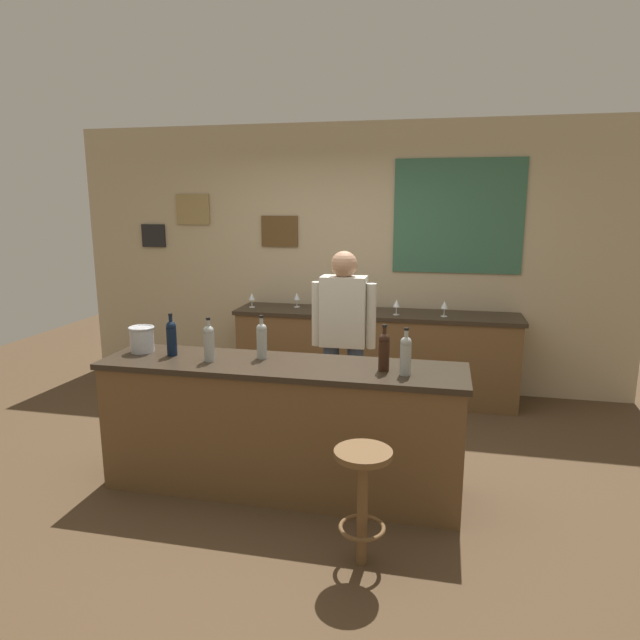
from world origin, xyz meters
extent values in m
plane|color=#4C3823|center=(0.00, 0.00, 0.00)|extent=(10.00, 10.00, 0.00)
cube|color=tan|center=(0.00, 2.03, 1.40)|extent=(6.00, 0.06, 2.80)
cube|color=black|center=(-2.20, 1.99, 1.62)|extent=(0.28, 0.02, 0.26)
cube|color=#997F4C|center=(-1.70, 1.99, 1.91)|extent=(0.39, 0.02, 0.33)
cube|color=brown|center=(-0.70, 1.99, 1.68)|extent=(0.40, 0.02, 0.33)
cube|color=#38664C|center=(1.17, 1.99, 1.85)|extent=(1.28, 0.02, 1.14)
cube|color=brown|center=(0.00, -0.40, 0.44)|extent=(2.45, 0.57, 0.88)
cube|color=#2D2319|center=(0.00, -0.40, 0.90)|extent=(2.50, 0.60, 0.04)
cube|color=brown|center=(0.40, 1.65, 0.43)|extent=(2.82, 0.53, 0.86)
cube|color=#2D2319|center=(0.40, 1.65, 0.88)|extent=(2.88, 0.56, 0.04)
cylinder|color=#384766|center=(0.39, 0.40, 0.43)|extent=(0.13, 0.13, 0.86)
cylinder|color=#384766|center=(0.19, 0.40, 0.43)|extent=(0.13, 0.13, 0.86)
cube|color=beige|center=(0.29, 0.40, 1.14)|extent=(0.36, 0.20, 0.56)
sphere|color=#A87A5B|center=(0.29, 0.40, 1.51)|extent=(0.21, 0.21, 0.21)
cylinder|color=beige|center=(0.51, 0.40, 1.11)|extent=(0.08, 0.08, 0.52)
cylinder|color=beige|center=(0.07, 0.40, 1.11)|extent=(0.08, 0.08, 0.52)
cylinder|color=brown|center=(0.67, -1.12, 0.32)|extent=(0.06, 0.06, 0.65)
torus|color=brown|center=(0.67, -1.12, 0.22)|extent=(0.26, 0.26, 0.02)
cylinder|color=brown|center=(0.67, -1.12, 0.66)|extent=(0.32, 0.32, 0.03)
cylinder|color=black|center=(-0.81, -0.37, 1.02)|extent=(0.07, 0.07, 0.20)
sphere|color=black|center=(-0.81, -0.37, 1.13)|extent=(0.07, 0.07, 0.07)
cylinder|color=black|center=(-0.81, -0.37, 1.17)|extent=(0.03, 0.03, 0.09)
cylinder|color=black|center=(-0.81, -0.37, 1.22)|extent=(0.03, 0.03, 0.02)
cylinder|color=#999E99|center=(-0.49, -0.45, 1.02)|extent=(0.07, 0.07, 0.20)
sphere|color=#999E99|center=(-0.49, -0.45, 1.13)|extent=(0.07, 0.07, 0.07)
cylinder|color=#999E99|center=(-0.49, -0.45, 1.17)|extent=(0.03, 0.03, 0.09)
cylinder|color=black|center=(-0.49, -0.45, 1.22)|extent=(0.03, 0.03, 0.02)
cylinder|color=#999E99|center=(-0.16, -0.30, 1.02)|extent=(0.07, 0.07, 0.20)
sphere|color=#999E99|center=(-0.16, -0.30, 1.13)|extent=(0.07, 0.07, 0.07)
cylinder|color=#999E99|center=(-0.16, -0.30, 1.17)|extent=(0.03, 0.03, 0.09)
cylinder|color=black|center=(-0.16, -0.30, 1.22)|extent=(0.03, 0.03, 0.02)
cylinder|color=black|center=(0.70, -0.42, 1.02)|extent=(0.07, 0.07, 0.20)
sphere|color=black|center=(0.70, -0.42, 1.13)|extent=(0.07, 0.07, 0.07)
cylinder|color=black|center=(0.70, -0.42, 1.17)|extent=(0.03, 0.03, 0.09)
cylinder|color=black|center=(0.70, -0.42, 1.22)|extent=(0.03, 0.03, 0.02)
cylinder|color=#999E99|center=(0.84, -0.48, 1.02)|extent=(0.07, 0.07, 0.20)
sphere|color=#999E99|center=(0.84, -0.48, 1.13)|extent=(0.07, 0.07, 0.07)
cylinder|color=#999E99|center=(0.84, -0.48, 1.17)|extent=(0.03, 0.03, 0.09)
cylinder|color=black|center=(0.84, -0.48, 1.22)|extent=(0.03, 0.03, 0.02)
cylinder|color=#B7BABF|center=(-1.07, -0.32, 1.01)|extent=(0.17, 0.17, 0.18)
torus|color=#B7BABF|center=(-1.07, -0.32, 1.10)|extent=(0.19, 0.19, 0.02)
cylinder|color=silver|center=(-0.91, 1.63, 0.90)|extent=(0.06, 0.06, 0.00)
cylinder|color=silver|center=(-0.91, 1.63, 0.94)|extent=(0.01, 0.01, 0.07)
cone|color=silver|center=(-0.91, 1.63, 1.02)|extent=(0.07, 0.07, 0.08)
cylinder|color=silver|center=(-0.45, 1.74, 0.90)|extent=(0.06, 0.06, 0.00)
cylinder|color=silver|center=(-0.45, 1.74, 0.94)|extent=(0.01, 0.01, 0.07)
cone|color=silver|center=(-0.45, 1.74, 1.02)|extent=(0.07, 0.07, 0.08)
cylinder|color=silver|center=(-0.22, 1.74, 0.90)|extent=(0.06, 0.06, 0.00)
cylinder|color=silver|center=(-0.22, 1.74, 0.94)|extent=(0.01, 0.01, 0.07)
cone|color=silver|center=(-0.22, 1.74, 1.02)|extent=(0.07, 0.07, 0.08)
cylinder|color=silver|center=(0.62, 1.55, 0.90)|extent=(0.06, 0.06, 0.00)
cylinder|color=silver|center=(0.62, 1.55, 0.94)|extent=(0.01, 0.01, 0.07)
cone|color=silver|center=(0.62, 1.55, 1.02)|extent=(0.07, 0.07, 0.08)
cylinder|color=silver|center=(1.08, 1.57, 0.90)|extent=(0.06, 0.06, 0.00)
cylinder|color=silver|center=(1.08, 1.57, 0.94)|extent=(0.01, 0.01, 0.07)
cone|color=silver|center=(1.08, 1.57, 1.02)|extent=(0.07, 0.07, 0.08)
cylinder|color=silver|center=(0.32, 1.61, 0.95)|extent=(0.08, 0.08, 0.09)
torus|color=silver|center=(0.38, 1.61, 0.95)|extent=(0.06, 0.01, 0.06)
camera|label=1|loc=(1.05, -3.92, 1.99)|focal=31.52mm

